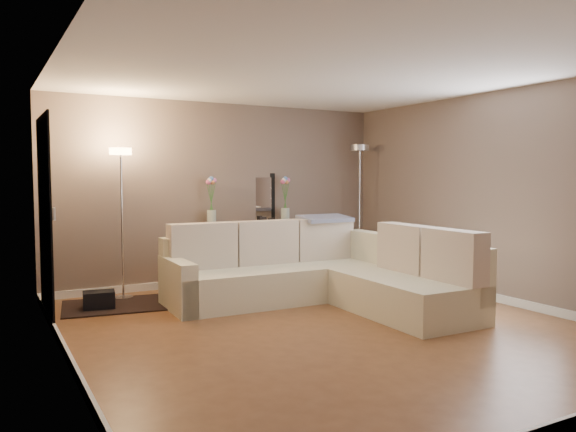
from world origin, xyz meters
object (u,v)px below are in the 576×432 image
console_table (244,250)px  floor_lamp_lit (121,193)px  sectional_sofa (320,274)px  floor_lamp_unlit (360,183)px

console_table → floor_lamp_lit: bearing=-171.7°
sectional_sofa → floor_lamp_unlit: 2.40m
floor_lamp_lit → floor_lamp_unlit: bearing=0.2°
floor_lamp_unlit → console_table: bearing=172.5°
console_table → floor_lamp_unlit: size_ratio=0.68×
sectional_sofa → floor_lamp_unlit: floor_lamp_unlit is taller
sectional_sofa → console_table: bearing=99.0°
sectional_sofa → console_table: size_ratio=2.03×
sectional_sofa → console_table: sectional_sofa is taller
floor_lamp_lit → sectional_sofa: bearing=-34.1°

